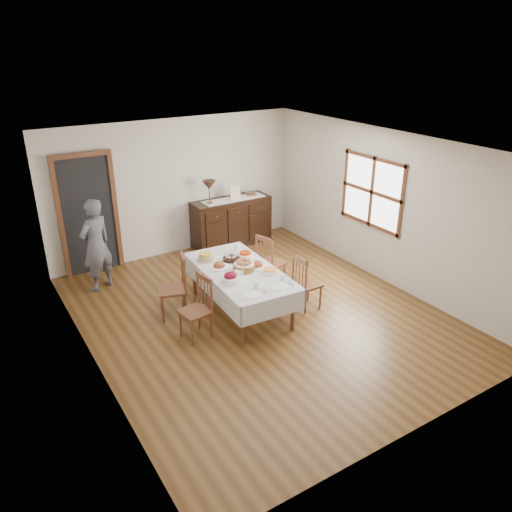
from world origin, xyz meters
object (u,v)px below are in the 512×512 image
chair_right_near (305,282)px  table_lamp (209,186)px  dining_table (240,275)px  chair_left_near (198,307)px  person (96,242)px  sideboard (231,222)px  chair_right_far (269,261)px  chair_left_far (176,286)px

chair_right_near → table_lamp: table_lamp is taller
dining_table → chair_left_near: chair_left_near is taller
chair_right_near → person: size_ratio=0.53×
table_lamp → sideboard: bearing=4.7°
dining_table → chair_right_near: chair_right_near is taller
chair_left_near → sideboard: (2.10, 2.77, 0.02)m
chair_right_far → sideboard: 2.07m
chair_left_far → chair_right_near: 1.99m
table_lamp → chair_right_near: bearing=-86.8°
sideboard → person: size_ratio=0.96×
sideboard → table_lamp: bearing=-175.3°
chair_right_far → table_lamp: table_lamp is taller
chair_left_near → chair_left_far: chair_left_far is taller
dining_table → sideboard: bearing=66.5°
sideboard → chair_left_far: bearing=-135.9°
chair_right_near → chair_right_far: 0.90m
dining_table → chair_left_far: (-0.90, 0.39, -0.11)m
person → table_lamp: bearing=167.1°
person → table_lamp: 2.47m
sideboard → table_lamp: size_ratio=3.51×
chair_left_far → person: (-0.73, 1.53, 0.34)m
chair_left_near → chair_right_near: chair_left_near is taller
chair_right_near → table_lamp: size_ratio=1.95×
chair_left_far → table_lamp: 2.73m
chair_right_near → person: 3.49m
table_lamp → chair_left_far: bearing=-128.9°
person → sideboard: bearing=165.8°
chair_left_near → chair_right_far: size_ratio=0.97×
dining_table → person: bearing=133.4°
chair_left_near → table_lamp: 3.29m
dining_table → table_lamp: bearing=76.1°
chair_left_far → person: size_ratio=0.59×
sideboard → person: (-2.86, -0.54, 0.36)m
chair_left_near → chair_left_far: (-0.03, 0.71, 0.04)m
table_lamp → chair_left_near: bearing=-120.5°
dining_table → chair_right_near: size_ratio=2.34×
chair_left_far → chair_right_near: bearing=82.5°
chair_left_near → table_lamp: table_lamp is taller
table_lamp → dining_table: bearing=-107.0°
dining_table → chair_left_near: bearing=-157.3°
dining_table → chair_left_near: 0.94m
dining_table → chair_left_far: size_ratio=2.10×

